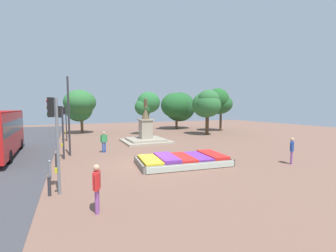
{
  "coord_description": "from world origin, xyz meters",
  "views": [
    {
      "loc": [
        -4.61,
        -13.6,
        3.66
      ],
      "look_at": [
        3.24,
        4.33,
        2.07
      ],
      "focal_mm": 24.0,
      "sensor_mm": 36.0,
      "label": 1
    }
  ],
  "objects_px": {
    "traffic_light_near_crossing": "(54,129)",
    "kerb_bollard_mid_b": "(56,160)",
    "kerb_bollard_mid_a": "(50,169)",
    "pedestrian_near_planter": "(292,149)",
    "pedestrian_crossing_plaza": "(104,140)",
    "statue_monument": "(146,134)",
    "kerb_bollard_south": "(49,185)",
    "traffic_light_far_corner": "(65,118)",
    "flower_planter": "(183,160)",
    "banner_pole": "(69,114)",
    "pedestrian_with_handbag": "(97,185)",
    "traffic_light_mid_block": "(61,123)"
  },
  "relations": [
    {
      "from": "traffic_light_near_crossing",
      "to": "kerb_bollard_mid_b",
      "type": "relative_size",
      "value": 4.27
    },
    {
      "from": "kerb_bollard_mid_a",
      "to": "pedestrian_near_planter",
      "type": "bearing_deg",
      "value": -11.21
    },
    {
      "from": "traffic_light_near_crossing",
      "to": "pedestrian_crossing_plaza",
      "type": "height_order",
      "value": "traffic_light_near_crossing"
    },
    {
      "from": "statue_monument",
      "to": "pedestrian_near_planter",
      "type": "distance_m",
      "value": 14.04
    },
    {
      "from": "statue_monument",
      "to": "kerb_bollard_south",
      "type": "xyz_separation_m",
      "value": [
        -8.24,
        -12.45,
        -0.37
      ]
    },
    {
      "from": "traffic_light_near_crossing",
      "to": "traffic_light_far_corner",
      "type": "height_order",
      "value": "traffic_light_near_crossing"
    },
    {
      "from": "kerb_bollard_south",
      "to": "kerb_bollard_mid_a",
      "type": "bearing_deg",
      "value": 93.68
    },
    {
      "from": "flower_planter",
      "to": "kerb_bollard_mid_a",
      "type": "distance_m",
      "value": 7.7
    },
    {
      "from": "banner_pole",
      "to": "kerb_bollard_south",
      "type": "xyz_separation_m",
      "value": [
        -0.8,
        -8.28,
        -2.73
      ]
    },
    {
      "from": "statue_monument",
      "to": "kerb_bollard_mid_b",
      "type": "xyz_separation_m",
      "value": [
        -8.23,
        -7.86,
        -0.33
      ]
    },
    {
      "from": "pedestrian_with_handbag",
      "to": "pedestrian_crossing_plaza",
      "type": "height_order",
      "value": "pedestrian_crossing_plaza"
    },
    {
      "from": "pedestrian_with_handbag",
      "to": "kerb_bollard_mid_a",
      "type": "relative_size",
      "value": 1.73
    },
    {
      "from": "flower_planter",
      "to": "kerb_bollard_south",
      "type": "height_order",
      "value": "kerb_bollard_south"
    },
    {
      "from": "pedestrian_crossing_plaza",
      "to": "kerb_bollard_south",
      "type": "xyz_separation_m",
      "value": [
        -3.37,
        -8.51,
        -0.55
      ]
    },
    {
      "from": "pedestrian_near_planter",
      "to": "traffic_light_far_corner",
      "type": "bearing_deg",
      "value": 128.85
    },
    {
      "from": "traffic_light_near_crossing",
      "to": "pedestrian_with_handbag",
      "type": "height_order",
      "value": "traffic_light_near_crossing"
    },
    {
      "from": "kerb_bollard_south",
      "to": "kerb_bollard_mid_b",
      "type": "xyz_separation_m",
      "value": [
        0.02,
        4.59,
        0.05
      ]
    },
    {
      "from": "pedestrian_near_planter",
      "to": "kerb_bollard_south",
      "type": "relative_size",
      "value": 2.03
    },
    {
      "from": "pedestrian_near_planter",
      "to": "kerb_bollard_mid_a",
      "type": "xyz_separation_m",
      "value": [
        -14.19,
        2.81,
        -0.48
      ]
    },
    {
      "from": "traffic_light_near_crossing",
      "to": "kerb_bollard_mid_b",
      "type": "bearing_deg",
      "value": 93.22
    },
    {
      "from": "traffic_light_far_corner",
      "to": "kerb_bollard_south",
      "type": "xyz_separation_m",
      "value": [
        -0.38,
        -16.61,
        -2.12
      ]
    },
    {
      "from": "flower_planter",
      "to": "traffic_light_far_corner",
      "type": "bearing_deg",
      "value": 116.85
    },
    {
      "from": "traffic_light_mid_block",
      "to": "pedestrian_with_handbag",
      "type": "relative_size",
      "value": 2.19
    },
    {
      "from": "kerb_bollard_south",
      "to": "kerb_bollard_mid_a",
      "type": "height_order",
      "value": "kerb_bollard_mid_a"
    },
    {
      "from": "kerb_bollard_mid_b",
      "to": "traffic_light_mid_block",
      "type": "bearing_deg",
      "value": 83.69
    },
    {
      "from": "banner_pole",
      "to": "pedestrian_with_handbag",
      "type": "height_order",
      "value": "banner_pole"
    },
    {
      "from": "statue_monument",
      "to": "traffic_light_far_corner",
      "type": "xyz_separation_m",
      "value": [
        -7.86,
        4.16,
        1.75
      ]
    },
    {
      "from": "statue_monument",
      "to": "pedestrian_with_handbag",
      "type": "xyz_separation_m",
      "value": [
        -6.59,
        -14.83,
        0.18
      ]
    },
    {
      "from": "pedestrian_with_handbag",
      "to": "kerb_bollard_mid_a",
      "type": "xyz_separation_m",
      "value": [
        -1.81,
        4.85,
        -0.47
      ]
    },
    {
      "from": "statue_monument",
      "to": "banner_pole",
      "type": "distance_m",
      "value": 8.85
    },
    {
      "from": "kerb_bollard_mid_b",
      "to": "flower_planter",
      "type": "bearing_deg",
      "value": -15.74
    },
    {
      "from": "banner_pole",
      "to": "pedestrian_crossing_plaza",
      "type": "distance_m",
      "value": 3.37
    },
    {
      "from": "traffic_light_far_corner",
      "to": "pedestrian_with_handbag",
      "type": "height_order",
      "value": "traffic_light_far_corner"
    },
    {
      "from": "banner_pole",
      "to": "pedestrian_crossing_plaza",
      "type": "bearing_deg",
      "value": 5.0
    },
    {
      "from": "statue_monument",
      "to": "traffic_light_near_crossing",
      "type": "distance_m",
      "value": 14.89
    },
    {
      "from": "flower_planter",
      "to": "pedestrian_with_handbag",
      "type": "distance_m",
      "value": 7.66
    },
    {
      "from": "flower_planter",
      "to": "kerb_bollard_mid_b",
      "type": "xyz_separation_m",
      "value": [
        -7.52,
        2.12,
        0.24
      ]
    },
    {
      "from": "banner_pole",
      "to": "pedestrian_crossing_plaza",
      "type": "relative_size",
      "value": 3.47
    },
    {
      "from": "traffic_light_near_crossing",
      "to": "pedestrian_with_handbag",
      "type": "distance_m",
      "value": 3.3
    },
    {
      "from": "statue_monument",
      "to": "pedestrian_near_planter",
      "type": "bearing_deg",
      "value": -65.64
    },
    {
      "from": "pedestrian_near_planter",
      "to": "pedestrian_crossing_plaza",
      "type": "distance_m",
      "value": 13.85
    },
    {
      "from": "kerb_bollard_south",
      "to": "traffic_light_mid_block",
      "type": "bearing_deg",
      "value": 87.63
    },
    {
      "from": "kerb_bollard_mid_a",
      "to": "banner_pole",
      "type": "bearing_deg",
      "value": 80.64
    },
    {
      "from": "statue_monument",
      "to": "kerb_bollard_mid_a",
      "type": "relative_size",
      "value": 4.74
    },
    {
      "from": "traffic_light_far_corner",
      "to": "kerb_bollard_south",
      "type": "distance_m",
      "value": 16.75
    },
    {
      "from": "kerb_bollard_mid_a",
      "to": "pedestrian_crossing_plaza",
      "type": "bearing_deg",
      "value": 59.69
    },
    {
      "from": "flower_planter",
      "to": "banner_pole",
      "type": "relative_size",
      "value": 1.02
    },
    {
      "from": "traffic_light_near_crossing",
      "to": "kerb_bollard_south",
      "type": "xyz_separation_m",
      "value": [
        -0.27,
        -0.03,
        -2.34
      ]
    },
    {
      "from": "traffic_light_far_corner",
      "to": "kerb_bollard_mid_a",
      "type": "distance_m",
      "value": 14.3
    },
    {
      "from": "pedestrian_with_handbag",
      "to": "kerb_bollard_mid_b",
      "type": "height_order",
      "value": "pedestrian_with_handbag"
    }
  ]
}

